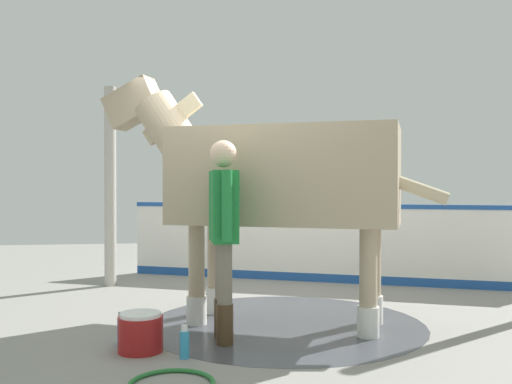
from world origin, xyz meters
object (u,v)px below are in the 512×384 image
at_px(horse, 274,178).
at_px(hose_coil, 172,384).
at_px(wash_bucket, 140,332).
at_px(bottle_spray, 122,330).
at_px(bottle_shampoo, 184,343).
at_px(handler, 223,224).

height_order(horse, hose_coil, horse).
relative_size(wash_bucket, bottle_spray, 1.33).
distance_m(wash_bucket, hose_coil, 0.91).
relative_size(horse, bottle_shampoo, 12.51).
xyz_separation_m(handler, bottle_shampoo, (0.35, 0.45, -0.92)).
bearing_deg(bottle_spray, horse, -158.85).
bearing_deg(bottle_shampoo, wash_bucket, -33.60).
bearing_deg(bottle_shampoo, bottle_spray, -41.42).
distance_m(handler, hose_coil, 1.55).
bearing_deg(handler, bottle_shampoo, -128.29).
xyz_separation_m(horse, wash_bucket, (1.26, 0.79, -1.29)).
relative_size(horse, bottle_spray, 11.86).
relative_size(bottle_shampoo, bottle_spray, 0.95).
distance_m(horse, bottle_shampoo, 1.91).
distance_m(horse, hose_coil, 2.40).
bearing_deg(bottle_shampoo, handler, -127.88).
xyz_separation_m(bottle_shampoo, bottle_spray, (0.53, -0.47, 0.01)).
relative_size(handler, bottle_spray, 6.38).
distance_m(horse, bottle_spray, 2.03).
bearing_deg(horse, hose_coil, 82.94).
height_order(horse, wash_bucket, horse).
height_order(horse, bottle_spray, horse).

